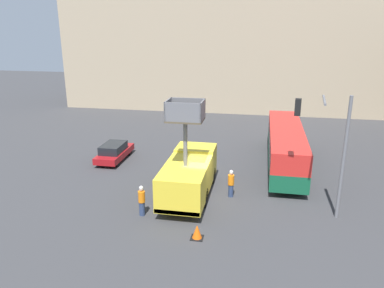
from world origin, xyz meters
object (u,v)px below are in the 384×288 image
Objects in this scene: utility_truck at (189,173)px; traffic_light_pole at (329,138)px; traffic_cone_near_truck at (197,232)px; parked_car_curbside at (114,152)px; road_worker_near_truck at (142,201)px; city_bus at (286,144)px; road_worker_directing at (231,183)px.

utility_truck is 8.33m from traffic_light_pole.
traffic_cone_near_truck is (1.32, -4.64, -1.20)m from utility_truck.
utility_truck is 1.57× the size of parked_car_curbside.
traffic_light_pole reaches higher than parked_car_curbside.
traffic_light_pole is 10.66m from road_worker_near_truck.
traffic_cone_near_truck is (-6.40, -3.65, -4.17)m from traffic_light_pole.
traffic_light_pole reaches higher than utility_truck.
road_worker_near_truck is at bearing 119.59° from city_bus.
road_worker_near_truck is at bearing -126.66° from utility_truck.
road_worker_near_truck is (-9.85, -1.87, -3.62)m from traffic_light_pole.
city_bus reaches higher than parked_car_curbside.
road_worker_directing is 0.40× the size of parked_car_curbside.
utility_truck is at bearing 172.70° from traffic_light_pole.
parked_car_curbside is (-13.17, -1.25, -1.03)m from city_bus.
traffic_light_pole is 1.57× the size of parked_car_curbside.
parked_car_curbside is (-14.83, 6.42, -3.80)m from traffic_light_pole.
utility_truck is 1.00× the size of traffic_light_pole.
parked_car_curbside is at bearing -51.66° from road_worker_near_truck.
road_worker_near_truck reaches higher than road_worker_directing.
road_worker_near_truck is (-8.19, -9.54, -0.84)m from city_bus.
city_bus is 7.18m from road_worker_directing.
road_worker_directing is 2.41× the size of traffic_cone_near_truck.
road_worker_near_truck is at bearing 152.57° from traffic_cone_near_truck.
traffic_light_pole is 3.83× the size of road_worker_near_truck.
parked_car_curbside is at bearing 156.58° from traffic_light_pole.
city_bus is 13.27m from parked_car_curbside.
traffic_cone_near_truck is at bearing 34.27° from road_worker_directing.
traffic_cone_near_truck is (3.45, -1.79, -0.55)m from road_worker_near_truck.
city_bus is at bearing 47.80° from utility_truck.
traffic_cone_near_truck is 0.17× the size of parked_car_curbside.
utility_truck reaches higher than parked_car_curbside.
traffic_light_pole reaches higher than road_worker_directing.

